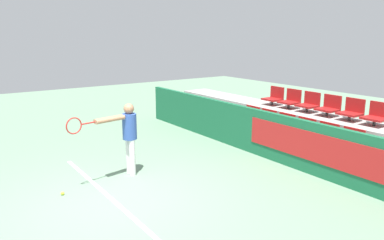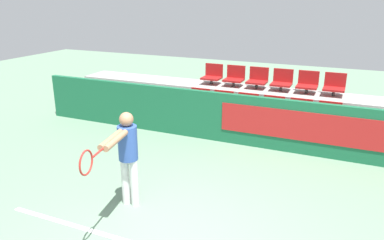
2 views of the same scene
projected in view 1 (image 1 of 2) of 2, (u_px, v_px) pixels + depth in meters
ground_plane at (116, 202)px, 6.79m from camera, size 30.00×30.00×0.00m
court_baseline at (115, 202)px, 6.77m from camera, size 5.39×0.08×0.01m
barrier_wall at (275, 137)px, 8.88m from camera, size 11.19×0.14×1.15m
bleacher_tier_front at (289, 147)px, 9.31m from camera, size 10.79×0.96×0.47m
bleacher_tier_middle at (314, 132)px, 9.79m from camera, size 10.79×0.96×0.94m
stadium_chair_0 at (250, 117)px, 10.51m from camera, size 0.49×0.44×0.53m
stadium_chair_1 at (266, 121)px, 10.01m from camera, size 0.49×0.44×0.53m
stadium_chair_2 at (283, 125)px, 9.52m from camera, size 0.49×0.44×0.53m
stadium_chair_3 at (303, 130)px, 9.02m from camera, size 0.49×0.44×0.53m
stadium_chair_4 at (325, 136)px, 8.52m from camera, size 0.49×0.44×0.53m
stadium_chair_5 at (350, 142)px, 8.03m from camera, size 0.49×0.44×0.53m
stadium_chair_6 at (274, 97)px, 10.94m from camera, size 0.49×0.44×0.53m
stadium_chair_7 at (291, 100)px, 10.44m from camera, size 0.49×0.44×0.53m
stadium_chair_8 at (309, 103)px, 9.94m from camera, size 0.49×0.44×0.53m
stadium_chair_9 at (329, 107)px, 9.45m from camera, size 0.49×0.44×0.53m
stadium_chair_10 at (352, 111)px, 8.95m from camera, size 0.49×0.44×0.53m
stadium_chair_11 at (377, 115)px, 8.45m from camera, size 0.49×0.44×0.53m
tennis_player at (126, 132)px, 7.86m from camera, size 0.42×1.55×1.56m
tennis_ball at (63, 193)px, 7.06m from camera, size 0.07×0.07×0.07m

